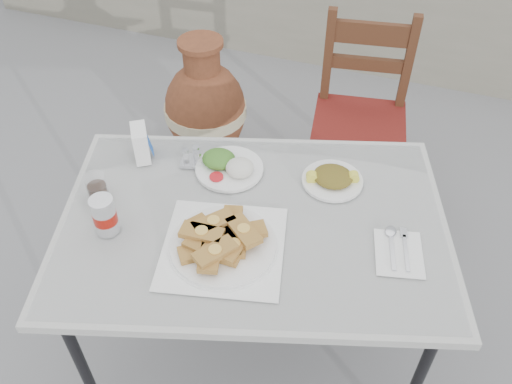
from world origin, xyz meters
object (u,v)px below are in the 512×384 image
(soda_can, at_px, (105,215))
(salad_chopped_plate, at_px, (333,178))
(cafe_table, at_px, (253,230))
(chair, at_px, (360,119))
(cola_glass, at_px, (97,189))
(pide_plate, at_px, (223,240))
(terracotta_urn, at_px, (206,111))
(napkin_holder, at_px, (141,143))
(salad_rice_plate, at_px, (229,165))
(condiment_caddy, at_px, (194,158))

(soda_can, bearing_deg, salad_chopped_plate, 36.66)
(cafe_table, bearing_deg, chair, 80.29)
(salad_chopped_plate, xyz_separation_m, cola_glass, (-0.75, -0.36, 0.03))
(pide_plate, bearing_deg, cola_glass, 172.60)
(cafe_table, relative_size, pide_plate, 3.25)
(terracotta_urn, bearing_deg, pide_plate, -63.03)
(salad_chopped_plate, bearing_deg, napkin_holder, -171.63)
(cafe_table, relative_size, soda_can, 10.75)
(salad_rice_plate, distance_m, terracotta_urn, 1.09)
(soda_can, xyz_separation_m, cola_glass, (-0.11, 0.12, -0.03))
(chair, bearing_deg, cafe_table, -108.75)
(cafe_table, bearing_deg, cola_glass, -170.81)
(napkin_holder, xyz_separation_m, terracotta_urn, (-0.16, 0.90, -0.50))
(pide_plate, distance_m, salad_chopped_plate, 0.49)
(cafe_table, bearing_deg, salad_chopped_plate, 52.36)
(cafe_table, bearing_deg, condiment_caddy, 146.95)
(soda_can, bearing_deg, napkin_holder, 100.74)
(cafe_table, bearing_deg, soda_can, -154.39)
(soda_can, bearing_deg, pide_plate, 8.28)
(salad_rice_plate, relative_size, terracotta_urn, 0.32)
(napkin_holder, bearing_deg, condiment_caddy, -23.61)
(chair, bearing_deg, salad_rice_plate, -121.32)
(pide_plate, height_order, napkin_holder, napkin_holder)
(pide_plate, bearing_deg, chair, 79.33)
(salad_rice_plate, relative_size, napkin_holder, 1.92)
(cola_glass, relative_size, chair, 0.10)
(cafe_table, distance_m, cola_glass, 0.56)
(salad_rice_plate, bearing_deg, condiment_caddy, -177.30)
(salad_chopped_plate, distance_m, napkin_holder, 0.72)
(salad_chopped_plate, distance_m, terracotta_urn, 1.27)
(soda_can, relative_size, cola_glass, 1.35)
(salad_rice_plate, distance_m, salad_chopped_plate, 0.38)
(cola_glass, bearing_deg, chair, 57.84)
(salad_rice_plate, distance_m, cola_glass, 0.47)
(chair, relative_size, terracotta_urn, 1.28)
(pide_plate, xyz_separation_m, salad_rice_plate, (-0.12, 0.36, -0.01))
(salad_rice_plate, xyz_separation_m, napkin_holder, (-0.34, -0.04, 0.04))
(salad_rice_plate, height_order, chair, chair)
(soda_can, distance_m, cola_glass, 0.16)
(napkin_holder, bearing_deg, salad_chopped_plate, -24.67)
(napkin_holder, height_order, chair, chair)
(cafe_table, bearing_deg, napkin_holder, 161.90)
(condiment_caddy, height_order, terracotta_urn, condiment_caddy)
(soda_can, xyz_separation_m, terracotta_urn, (-0.23, 1.28, -0.50))
(pide_plate, height_order, salad_chopped_plate, pide_plate)
(salad_rice_plate, relative_size, salad_chopped_plate, 1.14)
(condiment_caddy, bearing_deg, salad_rice_plate, 2.70)
(salad_chopped_plate, relative_size, chair, 0.22)
(pide_plate, relative_size, condiment_caddy, 4.02)
(pide_plate, xyz_separation_m, condiment_caddy, (-0.26, 0.35, -0.01))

